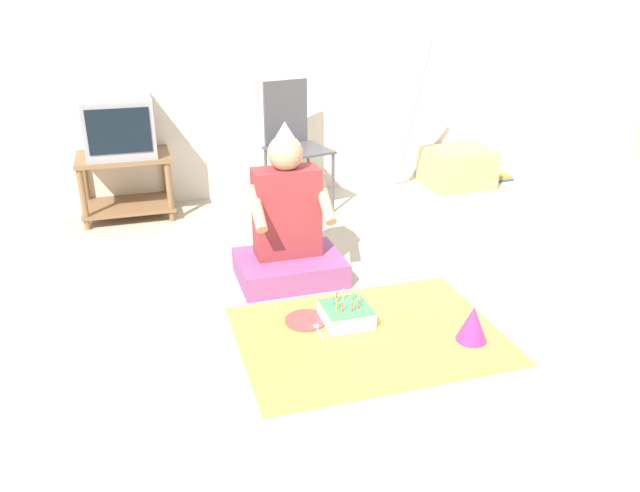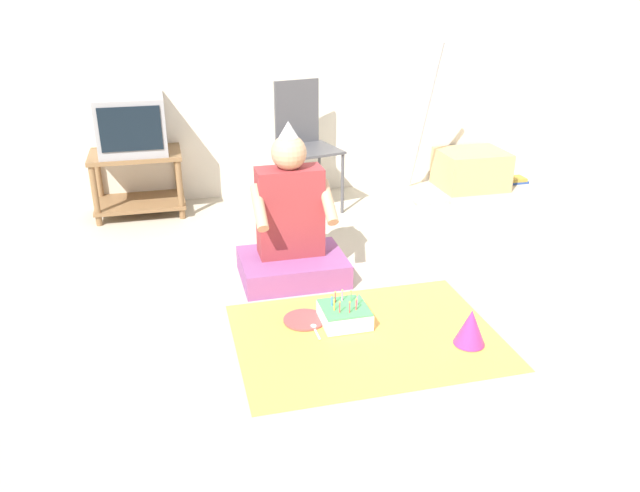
% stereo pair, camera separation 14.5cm
% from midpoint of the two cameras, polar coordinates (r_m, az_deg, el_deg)
% --- Properties ---
extents(ground_plane, '(16.00, 16.00, 0.00)m').
position_cam_midpoint_polar(ground_plane, '(3.36, 10.30, -6.17)').
color(ground_plane, '#BCB29E').
extents(wall_back, '(6.40, 0.06, 2.55)m').
position_cam_midpoint_polar(wall_back, '(5.08, -0.86, 19.23)').
color(wall_back, silver).
rests_on(wall_back, ground_plane).
extents(tv_stand, '(0.65, 0.45, 0.47)m').
position_cam_midpoint_polar(tv_stand, '(4.81, -18.16, 5.75)').
color(tv_stand, olive).
rests_on(tv_stand, ground_plane).
extents(tv, '(0.47, 0.44, 0.40)m').
position_cam_midpoint_polar(tv, '(4.71, -18.76, 10.29)').
color(tv, '#99999E').
rests_on(tv, tv_stand).
extents(folding_chair, '(0.49, 0.50, 0.95)m').
position_cam_midpoint_polar(folding_chair, '(4.72, -3.39, 9.89)').
color(folding_chair, '#4C4C51').
rests_on(folding_chair, ground_plane).
extents(cardboard_box_stack, '(0.54, 0.45, 0.31)m').
position_cam_midpoint_polar(cardboard_box_stack, '(5.45, 11.70, 7.05)').
color(cardboard_box_stack, tan).
rests_on(cardboard_box_stack, ground_plane).
extents(dust_mop, '(0.28, 0.53, 1.23)m').
position_cam_midpoint_polar(dust_mop, '(5.02, 7.92, 8.38)').
color(dust_mop, '#B2ADA3').
rests_on(dust_mop, ground_plane).
extents(book_pile, '(0.19, 0.14, 0.05)m').
position_cam_midpoint_polar(book_pile, '(5.72, 15.47, 6.06)').
color(book_pile, '#284793').
rests_on(book_pile, ground_plane).
extents(person_seated, '(0.60, 0.47, 0.92)m').
position_cam_midpoint_polar(person_seated, '(3.60, -4.09, 1.29)').
color(person_seated, '#8C4C8C').
rests_on(person_seated, ground_plane).
extents(party_cloth, '(1.29, 0.96, 0.01)m').
position_cam_midpoint_polar(party_cloth, '(3.13, 3.19, -8.10)').
color(party_cloth, '#EFA84C').
rests_on(party_cloth, ground_plane).
extents(birthday_cake, '(0.24, 0.24, 0.16)m').
position_cam_midpoint_polar(birthday_cake, '(3.21, 1.11, -6.25)').
color(birthday_cake, white).
rests_on(birthday_cake, party_cloth).
extents(party_hat_blue, '(0.15, 0.15, 0.18)m').
position_cam_midpoint_polar(party_hat_blue, '(3.11, 12.49, -6.93)').
color(party_hat_blue, '#CC338C').
rests_on(party_hat_blue, party_cloth).
extents(paper_plate, '(0.22, 0.22, 0.01)m').
position_cam_midpoint_polar(paper_plate, '(3.24, -2.57, -6.79)').
color(paper_plate, '#D84C4C').
rests_on(paper_plate, party_cloth).
extents(plastic_spoon_near, '(0.04, 0.15, 0.01)m').
position_cam_midpoint_polar(plastic_spoon_near, '(3.16, -1.62, -7.53)').
color(plastic_spoon_near, white).
rests_on(plastic_spoon_near, party_cloth).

